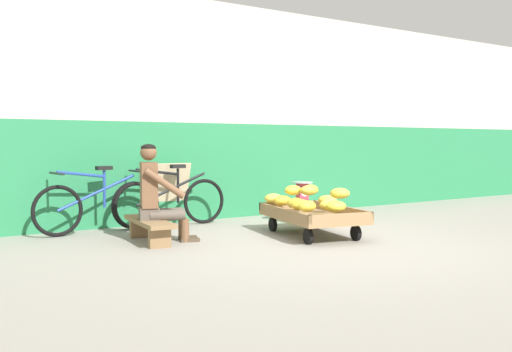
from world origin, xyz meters
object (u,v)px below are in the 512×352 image
at_px(bicycle_far_left, 171,201).
at_px(vendor_seated, 157,193).
at_px(plastic_crate, 302,212).
at_px(bicycle_near_left, 97,205).
at_px(banana_cart, 312,217).
at_px(shopping_bag, 335,217).
at_px(sign_board, 165,194).
at_px(low_bench, 149,225).
at_px(weighing_scale, 302,191).

bearing_deg(bicycle_far_left, vendor_seated, -122.25).
distance_m(plastic_crate, bicycle_near_left, 2.87).
height_order(banana_cart, bicycle_far_left, bicycle_far_left).
height_order(plastic_crate, bicycle_near_left, bicycle_near_left).
bearing_deg(bicycle_near_left, shopping_bag, -22.46).
relative_size(bicycle_far_left, sign_board, 1.91).
relative_size(low_bench, plastic_crate, 3.12).
bearing_deg(bicycle_far_left, weighing_scale, -21.49).
bearing_deg(bicycle_far_left, banana_cart, -55.52).
height_order(low_bench, sign_board, sign_board).
bearing_deg(bicycle_far_left, low_bench, -126.17).
bearing_deg(plastic_crate, bicycle_far_left, 158.55).
bearing_deg(shopping_bag, weighing_scale, 109.19).
xyz_separation_m(banana_cart, bicycle_far_left, (-1.14, 1.67, 0.11)).
distance_m(bicycle_far_left, sign_board, 0.32).
bearing_deg(bicycle_far_left, plastic_crate, -21.45).
bearing_deg(weighing_scale, vendor_seated, -171.90).
distance_m(banana_cart, weighing_scale, 1.17).
height_order(low_bench, vendor_seated, vendor_seated).
relative_size(bicycle_far_left, shopping_bag, 6.92).
xyz_separation_m(banana_cart, weighing_scale, (0.60, 0.98, 0.21)).
relative_size(bicycle_near_left, bicycle_far_left, 1.00).
bearing_deg(weighing_scale, low_bench, -172.76).
distance_m(vendor_seated, plastic_crate, 2.45).
height_order(low_bench, bicycle_near_left, bicycle_near_left).
xyz_separation_m(weighing_scale, sign_board, (-1.70, 1.00, -0.02)).
height_order(low_bench, plastic_crate, plastic_crate).
relative_size(banana_cart, vendor_seated, 1.38).
bearing_deg(bicycle_near_left, vendor_seated, -70.20).
bearing_deg(weighing_scale, plastic_crate, 90.00).
height_order(low_bench, weighing_scale, weighing_scale).
bearing_deg(shopping_bag, plastic_crate, 109.15).
relative_size(weighing_scale, sign_board, 0.34).
bearing_deg(vendor_seated, banana_cart, -19.63).
distance_m(vendor_seated, shopping_bag, 2.62).
bearing_deg(bicycle_near_left, plastic_crate, -14.30).
bearing_deg(vendor_seated, weighing_scale, 8.10).
xyz_separation_m(plastic_crate, bicycle_near_left, (-2.77, 0.71, 0.20)).
bearing_deg(low_bench, plastic_crate, 7.27).
xyz_separation_m(vendor_seated, plastic_crate, (2.39, 0.34, -0.42)).
bearing_deg(low_bench, banana_cart, -19.51).
height_order(banana_cart, bicycle_near_left, bicycle_near_left).
distance_m(low_bench, plastic_crate, 2.50).
height_order(vendor_seated, bicycle_near_left, vendor_seated).
xyz_separation_m(weighing_scale, shopping_bag, (0.18, -0.51, -0.33)).
relative_size(vendor_seated, plastic_crate, 3.17).
xyz_separation_m(plastic_crate, shopping_bag, (0.18, -0.51, -0.03)).
relative_size(banana_cart, plastic_crate, 4.38).
distance_m(vendor_seated, weighing_scale, 2.42).
bearing_deg(sign_board, bicycle_near_left, -164.81).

